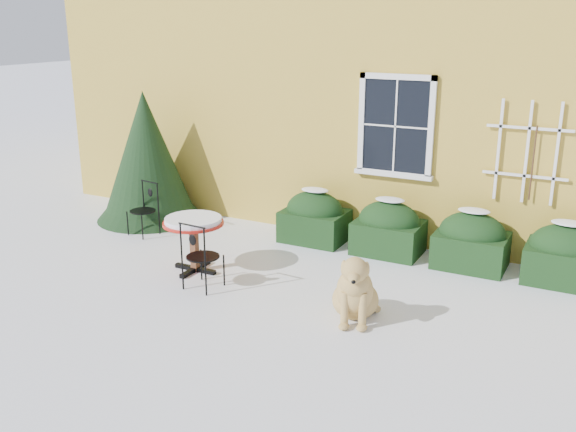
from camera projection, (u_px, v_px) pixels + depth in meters
The scene contains 8 objects.
ground at pixel (254, 300), 8.59m from camera, with size 80.00×80.00×0.00m, color white.
house at pixel (418, 37), 13.57m from camera, with size 12.40×8.40×6.40m.
hedge_row at pixel (429, 235), 9.90m from camera, with size 4.95×0.80×0.91m.
evergreen_shrub at pixel (147, 168), 11.82m from camera, with size 1.96×1.96×2.37m.
bistro_table at pixel (193, 227), 9.37m from camera, with size 0.89×0.89×0.83m.
patio_chair_near at pixel (201, 255), 8.81m from camera, with size 0.47×0.47×0.98m.
patio_chair_far at pixel (144, 209), 11.07m from camera, with size 0.47×0.47×0.92m.
dog at pixel (355, 293), 7.89m from camera, with size 0.76×1.04×0.93m.
Camera 1 is at (4.03, -6.77, 3.61)m, focal length 40.00 mm.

